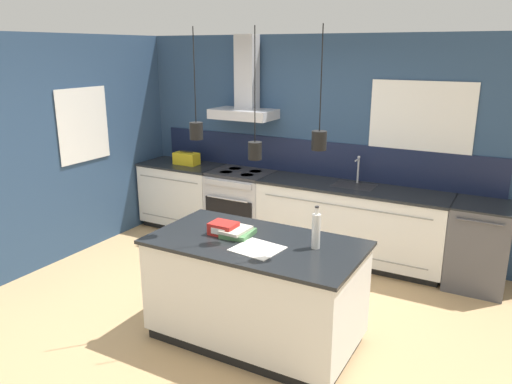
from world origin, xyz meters
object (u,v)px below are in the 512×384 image
at_px(book_stack, 237,232).
at_px(red_supply_box, 223,228).
at_px(bottle_on_island, 316,230).
at_px(dishwasher, 479,246).
at_px(yellow_toolbox, 186,159).
at_px(oven_range, 241,205).

distance_m(book_stack, red_supply_box, 0.13).
height_order(bottle_on_island, red_supply_box, bottle_on_island).
xyz_separation_m(dishwasher, red_supply_box, (-1.87, -2.00, 0.51)).
height_order(bottle_on_island, yellow_toolbox, bottle_on_island).
relative_size(book_stack, red_supply_box, 1.30).
relative_size(oven_range, yellow_toolbox, 2.68).
bearing_deg(yellow_toolbox, oven_range, -0.29).
bearing_deg(oven_range, dishwasher, 0.08).
relative_size(oven_range, dishwasher, 1.00).
xyz_separation_m(dishwasher, book_stack, (-1.75, -1.98, 0.49)).
bearing_deg(bottle_on_island, dishwasher, 60.89).
relative_size(oven_range, book_stack, 3.12).
xyz_separation_m(bottle_on_island, yellow_toolbox, (-2.68, 1.91, -0.07)).
distance_m(oven_range, bottle_on_island, 2.70).
height_order(oven_range, book_stack, book_stack).
xyz_separation_m(book_stack, red_supply_box, (-0.12, -0.03, 0.02)).
distance_m(bottle_on_island, book_stack, 0.70).
bearing_deg(red_supply_box, book_stack, 12.76).
bearing_deg(dishwasher, red_supply_box, -132.99).
distance_m(oven_range, book_stack, 2.33).
xyz_separation_m(book_stack, yellow_toolbox, (-1.99, 1.98, 0.05)).
xyz_separation_m(oven_range, yellow_toolbox, (-0.86, 0.00, 0.54)).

